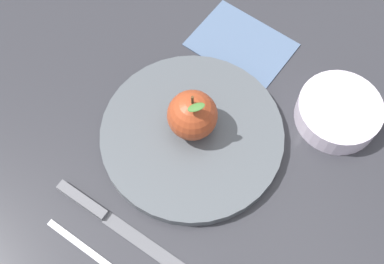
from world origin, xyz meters
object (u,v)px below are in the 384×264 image
dinner_plate (192,135)px  side_bowl (339,111)px  knife (110,219)px  linen_napkin (241,44)px  apple (192,115)px

dinner_plate → side_bowl: side_bowl is taller
side_bowl → knife: side_bowl is taller
dinner_plate → linen_napkin: 0.19m
dinner_plate → linen_napkin: (-0.13, 0.14, -0.01)m
side_bowl → linen_napkin: 0.19m
knife → side_bowl: bearing=94.7°
dinner_plate → linen_napkin: size_ratio=1.72×
dinner_plate → knife: dinner_plate is taller
dinner_plate → knife: bearing=-63.0°
linen_napkin → apple: bearing=-47.8°
apple → knife: 0.18m
dinner_plate → side_bowl: 0.22m
dinner_plate → knife: (0.08, -0.15, -0.01)m
knife → linen_napkin: knife is taller
dinner_plate → knife: 0.17m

